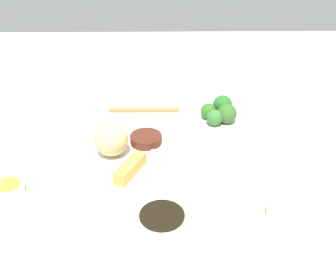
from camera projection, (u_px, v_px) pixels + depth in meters
tabletop at (154, 160)px, 0.96m from camera, size 2.20×2.20×0.02m
main_plate at (139, 160)px, 0.93m from camera, size 0.26×0.26×0.02m
rice_scoop at (111, 139)px, 0.92m from camera, size 0.08×0.08×0.08m
spring_roll at (130, 168)px, 0.86m from camera, size 0.07×0.11×0.03m
crab_rangoon_wonton at (166, 158)px, 0.91m from camera, size 0.07×0.07×0.01m
stir_fry_heap at (146, 139)px, 0.98m from camera, size 0.08×0.08×0.02m
broccoli_plate at (217, 120)px, 1.11m from camera, size 0.21×0.21×0.01m
broccoli_floret_0 at (208, 111)px, 1.09m from camera, size 0.04×0.04×0.04m
broccoli_floret_1 at (227, 114)px, 1.07m from camera, size 0.06×0.06×0.06m
broccoli_floret_2 at (215, 118)px, 1.06m from camera, size 0.05×0.05×0.05m
broccoli_floret_3 at (222, 105)px, 1.11m from camera, size 0.06×0.06×0.06m
soy_sauce_bowl at (162, 224)px, 0.72m from camera, size 0.10×0.10×0.04m
soy_sauce_bowl_liquid at (162, 215)px, 0.71m from camera, size 0.09×0.09×0.00m
sauce_ramekin_hot_mustard at (9, 189)px, 0.83m from camera, size 0.06×0.06×0.02m
sauce_ramekin_hot_mustard_liquid at (8, 184)px, 0.82m from camera, size 0.05×0.05×0.00m
teacup at (282, 210)px, 0.75m from camera, size 0.06×0.06×0.05m
chopsticks_pair at (144, 110)px, 1.17m from camera, size 0.21×0.02×0.01m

